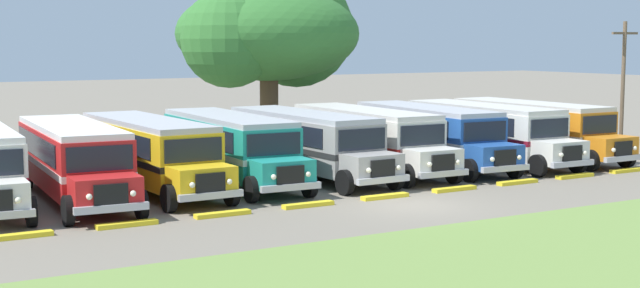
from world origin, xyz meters
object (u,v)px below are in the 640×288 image
Objects in this scene: parked_bus_slot_7 at (486,130)px; parked_bus_slot_8 at (533,127)px; parked_bus_slot_2 at (150,151)px; utility_pole at (623,85)px; parked_bus_slot_3 at (230,145)px; parked_bus_slot_5 at (367,137)px; parked_bus_slot_6 at (429,133)px; parked_bus_slot_4 at (306,141)px; broad_shade_tree at (268,33)px; parked_bus_slot_1 at (74,158)px.

parked_bus_slot_8 is at bearing 92.37° from parked_bus_slot_7.
parked_bus_slot_2 is 24.50m from utility_pole.
parked_bus_slot_7 is 7.83m from utility_pole.
parked_bus_slot_3 and parked_bus_slot_7 have the same top height.
parked_bus_slot_7 is at bearing 87.08° from parked_bus_slot_5.
utility_pole reaches higher than parked_bus_slot_3.
parked_bus_slot_8 is (6.43, -0.31, 0.00)m from parked_bus_slot_6.
utility_pole is (7.26, -2.03, 2.12)m from parked_bus_slot_7.
parked_bus_slot_4 is 1.00× the size of parked_bus_slot_7.
parked_bus_slot_4 is 0.97× the size of broad_shade_tree.
broad_shade_tree is (-5.64, 12.23, 4.78)m from parked_bus_slot_7.
parked_bus_slot_4 is 3.29m from parked_bus_slot_5.
parked_bus_slot_6 is (16.97, 0.32, 0.00)m from parked_bus_slot_1.
broad_shade_tree reaches higher than parked_bus_slot_3.
broad_shade_tree is (14.56, 12.18, 4.78)m from parked_bus_slot_1.
parked_bus_slot_2 is at bearing -88.83° from parked_bus_slot_5.
parked_bus_slot_6 and parked_bus_slot_8 have the same top height.
utility_pole is (17.20, -2.48, 2.12)m from parked_bus_slot_4.
parked_bus_slot_5 is (3.29, 0.08, 0.00)m from parked_bus_slot_4.
broad_shade_tree reaches higher than parked_bus_slot_8.
parked_bus_slot_2 is 0.97× the size of broad_shade_tree.
utility_pole is (12.90, -14.26, -2.66)m from broad_shade_tree.
utility_pole is (24.26, -2.66, 2.12)m from parked_bus_slot_2.
parked_bus_slot_4 and parked_bus_slot_8 have the same top height.
utility_pole reaches higher than parked_bus_slot_4.
parked_bus_slot_5 is 0.99× the size of parked_bus_slot_6.
broad_shade_tree is (1.01, 11.70, 4.78)m from parked_bus_slot_5.
parked_bus_slot_3 is (3.58, 0.14, 0.00)m from parked_bus_slot_2.
parked_bus_slot_4 is 1.57× the size of utility_pole.
parked_bus_slot_3 is 1.58× the size of utility_pole.
parked_bus_slot_4 is 13.42m from broad_shade_tree.
parked_bus_slot_3 is at bearing -124.15° from broad_shade_tree.
broad_shade_tree is (11.36, 11.60, 4.78)m from parked_bus_slot_2.
parked_bus_slot_3 and parked_bus_slot_5 have the same top height.
parked_bus_slot_6 is at bearing 90.56° from parked_bus_slot_3.
utility_pole is at bearing 85.04° from parked_bus_slot_3.
parked_bus_slot_4 is (3.48, -0.31, 0.00)m from parked_bus_slot_3.
parked_bus_slot_2 is at bearing -91.52° from parked_bus_slot_8.
parked_bus_slot_4 is 17.51m from utility_pole.
parked_bus_slot_4 is at bearing -110.05° from broad_shade_tree.
parked_bus_slot_4 is at bearing 87.65° from parked_bus_slot_3.
parked_bus_slot_6 is at bearing -78.51° from broad_shade_tree.
parked_bus_slot_3 is 1.00× the size of parked_bus_slot_6.
broad_shade_tree is at bearing 132.13° from utility_pole.
broad_shade_tree is at bearing 158.74° from parked_bus_slot_4.
broad_shade_tree is 1.62× the size of utility_pole.
parked_bus_slot_2 is 13.77m from parked_bus_slot_6.
parked_bus_slot_1 is at bearing -88.97° from parked_bus_slot_4.
parked_bus_slot_1 is at bearing -88.94° from parked_bus_slot_7.
utility_pole reaches higher than parked_bus_slot_6.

